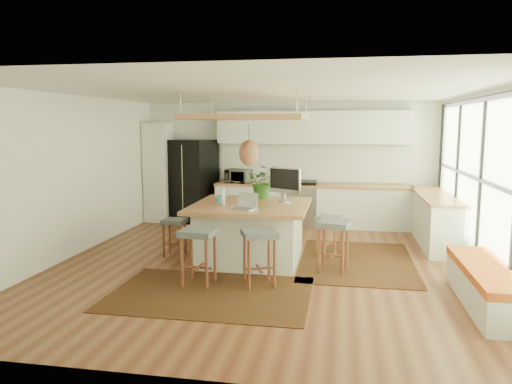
% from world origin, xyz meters
% --- Properties ---
extents(floor, '(7.00, 7.00, 0.00)m').
position_xyz_m(floor, '(0.00, 0.00, 0.00)').
color(floor, '#5D2B1A').
rests_on(floor, ground).
extents(ceiling, '(7.00, 7.00, 0.00)m').
position_xyz_m(ceiling, '(0.00, 0.00, 2.70)').
color(ceiling, white).
rests_on(ceiling, ground).
extents(wall_back, '(6.50, 0.00, 6.50)m').
position_xyz_m(wall_back, '(0.00, 3.50, 1.35)').
color(wall_back, white).
rests_on(wall_back, ground).
extents(wall_front, '(6.50, 0.00, 6.50)m').
position_xyz_m(wall_front, '(0.00, -3.50, 1.35)').
color(wall_front, white).
rests_on(wall_front, ground).
extents(wall_left, '(0.00, 7.00, 7.00)m').
position_xyz_m(wall_left, '(-3.25, 0.00, 1.35)').
color(wall_left, white).
rests_on(wall_left, ground).
extents(wall_right, '(0.00, 7.00, 7.00)m').
position_xyz_m(wall_right, '(3.25, 0.00, 1.35)').
color(wall_right, white).
rests_on(wall_right, ground).
extents(window_wall, '(0.10, 6.20, 2.60)m').
position_xyz_m(window_wall, '(3.22, 0.00, 1.40)').
color(window_wall, black).
rests_on(window_wall, wall_right).
extents(pantry, '(0.55, 0.60, 2.25)m').
position_xyz_m(pantry, '(-2.95, 3.18, 1.12)').
color(pantry, silver).
rests_on(pantry, floor).
extents(back_counter_base, '(4.20, 0.60, 0.88)m').
position_xyz_m(back_counter_base, '(0.55, 3.18, 0.44)').
color(back_counter_base, silver).
rests_on(back_counter_base, floor).
extents(back_counter_top, '(4.24, 0.64, 0.05)m').
position_xyz_m(back_counter_top, '(0.55, 3.18, 0.90)').
color(back_counter_top, '#A5603A').
rests_on(back_counter_top, back_counter_base).
extents(backsplash, '(4.20, 0.02, 0.80)m').
position_xyz_m(backsplash, '(0.55, 3.48, 1.35)').
color(backsplash, white).
rests_on(backsplash, wall_back).
extents(upper_cabinets, '(4.20, 0.34, 0.70)m').
position_xyz_m(upper_cabinets, '(0.55, 3.32, 2.15)').
color(upper_cabinets, silver).
rests_on(upper_cabinets, wall_back).
extents(range, '(0.76, 0.62, 1.00)m').
position_xyz_m(range, '(0.30, 3.18, 0.50)').
color(range, '#A5A5AA').
rests_on(range, floor).
extents(right_counter_base, '(0.60, 2.50, 0.88)m').
position_xyz_m(right_counter_base, '(2.93, 2.00, 0.44)').
color(right_counter_base, silver).
rests_on(right_counter_base, floor).
extents(right_counter_top, '(0.64, 2.54, 0.05)m').
position_xyz_m(right_counter_top, '(2.93, 2.00, 0.90)').
color(right_counter_top, '#A5603A').
rests_on(right_counter_top, right_counter_base).
extents(window_bench, '(0.52, 2.00, 0.50)m').
position_xyz_m(window_bench, '(2.95, -1.20, 0.25)').
color(window_bench, silver).
rests_on(window_bench, floor).
extents(ceiling_panel, '(1.86, 1.86, 0.80)m').
position_xyz_m(ceiling_panel, '(-0.30, 0.40, 2.05)').
color(ceiling_panel, '#A5603A').
rests_on(ceiling_panel, ceiling).
extents(rug_near, '(2.60, 1.80, 0.01)m').
position_xyz_m(rug_near, '(-0.47, -1.39, 0.01)').
color(rug_near, black).
rests_on(rug_near, floor).
extents(rug_right, '(1.80, 2.60, 0.01)m').
position_xyz_m(rug_right, '(1.46, 0.51, 0.01)').
color(rug_right, black).
rests_on(rug_right, floor).
extents(fridge, '(1.13, 1.01, 1.87)m').
position_xyz_m(fridge, '(-2.13, 3.20, 0.93)').
color(fridge, black).
rests_on(fridge, floor).
extents(island, '(1.85, 1.85, 0.93)m').
position_xyz_m(island, '(-0.25, 0.30, 0.47)').
color(island, '#A5603A').
rests_on(island, floor).
extents(stool_near_left, '(0.49, 0.49, 0.78)m').
position_xyz_m(stool_near_left, '(-0.73, -1.05, 0.35)').
color(stool_near_left, '#4E5356').
rests_on(stool_near_left, floor).
extents(stool_near_right, '(0.59, 0.59, 0.78)m').
position_xyz_m(stool_near_right, '(0.11, -0.94, 0.35)').
color(stool_near_right, '#4E5356').
rests_on(stool_near_right, floor).
extents(stool_right_front, '(0.53, 0.53, 0.77)m').
position_xyz_m(stool_right_front, '(1.09, -0.09, 0.35)').
color(stool_right_front, '#4E5356').
rests_on(stool_right_front, floor).
extents(stool_right_back, '(0.50, 0.50, 0.67)m').
position_xyz_m(stool_right_back, '(1.01, 0.78, 0.35)').
color(stool_right_back, '#4E5356').
rests_on(stool_right_back, floor).
extents(stool_left_side, '(0.38, 0.38, 0.63)m').
position_xyz_m(stool_left_side, '(-1.57, 0.32, 0.35)').
color(stool_left_side, '#4E5356').
rests_on(stool_left_side, floor).
extents(laptop, '(0.46, 0.47, 0.26)m').
position_xyz_m(laptop, '(-0.27, -0.18, 1.05)').
color(laptop, '#A5A5AA').
rests_on(laptop, island).
extents(monitor, '(0.66, 0.49, 0.58)m').
position_xyz_m(monitor, '(0.26, 0.64, 1.19)').
color(monitor, '#A5A5AA').
rests_on(monitor, island).
extents(microwave, '(0.59, 0.41, 0.36)m').
position_xyz_m(microwave, '(-1.07, 3.14, 1.11)').
color(microwave, '#A5A5AA').
rests_on(microwave, back_counter_top).
extents(island_plant, '(0.61, 0.66, 0.46)m').
position_xyz_m(island_plant, '(-0.15, 0.95, 1.16)').
color(island_plant, '#1E4C19').
rests_on(island_plant, island).
extents(island_bowl, '(0.21, 0.21, 0.05)m').
position_xyz_m(island_bowl, '(-0.87, 0.77, 0.95)').
color(island_bowl, silver).
rests_on(island_bowl, island).
extents(island_bottle_0, '(0.07, 0.07, 0.19)m').
position_xyz_m(island_bottle_0, '(-0.80, 0.40, 1.03)').
color(island_bottle_0, '#3193C6').
rests_on(island_bottle_0, island).
extents(island_bottle_1, '(0.07, 0.07, 0.19)m').
position_xyz_m(island_bottle_1, '(-0.65, 0.15, 1.03)').
color(island_bottle_1, silver).
rests_on(island_bottle_1, island).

